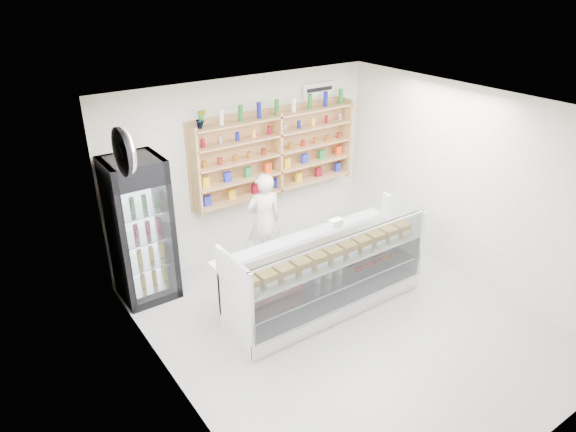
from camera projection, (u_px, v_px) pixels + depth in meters
room at (352, 229)px, 6.10m from camera, size 5.00×5.00×5.00m
display_counter at (325, 284)px, 6.92m from camera, size 2.81×0.84×1.23m
shop_worker at (264, 221)px, 7.74m from camera, size 0.61×0.47×1.51m
drinks_cooler at (141, 230)px, 6.88m from camera, size 0.74×0.72×2.03m
wall_shelving at (277, 153)px, 8.00m from camera, size 2.84×0.28×1.33m
potted_plant at (201, 119)px, 7.03m from camera, size 0.18×0.16×0.27m
security_mirror at (126, 151)px, 5.41m from camera, size 0.15×0.50×0.50m
wall_sign at (319, 89)px, 8.18m from camera, size 0.62×0.03×0.20m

